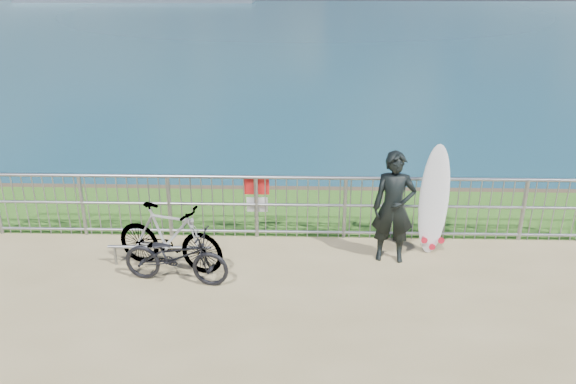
{
  "coord_description": "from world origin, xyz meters",
  "views": [
    {
      "loc": [
        0.29,
        -7.16,
        4.34
      ],
      "look_at": [
        0.05,
        1.2,
        1.0
      ],
      "focal_mm": 35.0,
      "sensor_mm": 36.0,
      "label": 1
    }
  ],
  "objects_px": {
    "surfboard": "(434,203)",
    "bicycle_far": "(169,237)",
    "surfer": "(394,208)",
    "bicycle_near": "(176,256)"
  },
  "relations": [
    {
      "from": "surfer",
      "to": "bicycle_near",
      "type": "height_order",
      "value": "surfer"
    },
    {
      "from": "bicycle_near",
      "to": "bicycle_far",
      "type": "relative_size",
      "value": 0.9
    },
    {
      "from": "surfboard",
      "to": "bicycle_far",
      "type": "distance_m",
      "value": 4.22
    },
    {
      "from": "surfboard",
      "to": "bicycle_far",
      "type": "bearing_deg",
      "value": -169.71
    },
    {
      "from": "surfboard",
      "to": "bicycle_near",
      "type": "xyz_separation_m",
      "value": [
        -3.96,
        -1.16,
        -0.4
      ]
    },
    {
      "from": "surfer",
      "to": "bicycle_far",
      "type": "relative_size",
      "value": 1.02
    },
    {
      "from": "bicycle_near",
      "to": "bicycle_far",
      "type": "distance_m",
      "value": 0.46
    },
    {
      "from": "surfboard",
      "to": "bicycle_far",
      "type": "height_order",
      "value": "surfboard"
    },
    {
      "from": "surfboard",
      "to": "surfer",
      "type": "bearing_deg",
      "value": -152.33
    },
    {
      "from": "surfer",
      "to": "bicycle_near",
      "type": "xyz_separation_m",
      "value": [
        -3.26,
        -0.79,
        -0.48
      ]
    }
  ]
}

